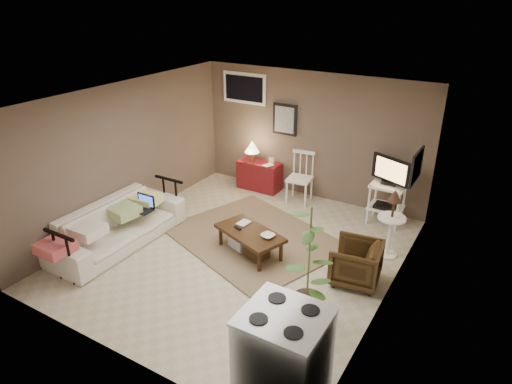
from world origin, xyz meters
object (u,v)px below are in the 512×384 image
Objects in this scene: tv_stand at (388,189)px; side_table at (392,216)px; coffee_table at (250,240)px; armchair at (356,261)px; red_console at (259,173)px; potted_plant at (309,261)px; stove at (283,357)px; sofa at (117,219)px; spindle_chair at (300,179)px.

tv_stand is 1.09× the size of side_table.
tv_stand is at bearing 54.31° from coffee_table.
side_table is at bearing 29.25° from coffee_table.
armchair is at bearing 4.68° from coffee_table.
potted_plant reaches higher than red_console.
sofa is at bearing 160.11° from stove.
red_console is at bearing 174.61° from spindle_chair.
armchair is (2.77, -2.07, -0.02)m from red_console.
red_console is (-1.14, 2.20, 0.12)m from coffee_table.
stove is at bearing -92.75° from side_table.
stove is at bearing -87.21° from tv_stand.
stove is (1.69, -2.12, 0.28)m from coffee_table.
spindle_chair is (-0.18, 2.11, 0.22)m from coffee_table.
side_table is (1.84, 1.03, 0.45)m from coffee_table.
spindle_chair is 0.92× the size of stove.
red_console is at bearing 117.26° from coffee_table.
side_table reaches higher than red_console.
spindle_chair reaches higher than armchair.
tv_stand is (2.62, -0.14, 0.29)m from red_console.
armchair is at bearing -75.26° from sofa.
tv_stand is 1.96m from armchair.
tv_stand is at bearing 92.79° from stove.
armchair reaches higher than coffee_table.
red_console is 1.04× the size of spindle_chair.
side_table reaches higher than stove.
potted_plant is (-0.10, -2.97, 0.20)m from tv_stand.
stove is at bearing -109.89° from sofa.
sofa is 3.35m from potted_plant.
red_console is at bearing -134.55° from armchair.
spindle_chair is at bearing 151.79° from side_table.
side_table is at bearing -64.09° from sofa.
red_console is at bearing -15.06° from sofa.
potted_plant is at bearing 104.17° from stove.
side_table is at bearing 87.25° from stove.
sofa is at bearing 178.25° from potted_plant.
coffee_table is 0.54× the size of sofa.
spindle_chair is 0.61× the size of potted_plant.
potted_plant reaches higher than armchair.
tv_stand is 1.10m from side_table.
stove reaches higher than spindle_chair.
sofa is at bearing -121.15° from spindle_chair.
tv_stand reaches higher than stove.
side_table is (3.78, 1.84, 0.24)m from sofa.
spindle_chair is at bearing 117.31° from potted_plant.
side_table is 0.71× the size of potted_plant.
stove reaches higher than armchair.
potted_plant reaches higher than spindle_chair.
armchair is 1.19m from potted_plant.
armchair is at bearing -102.89° from side_table.
red_console is at bearing 123.13° from stove.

